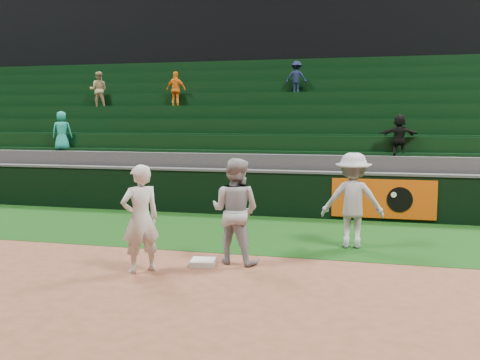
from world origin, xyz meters
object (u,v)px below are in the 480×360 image
first_base (203,262)px  baserunner (235,211)px  base_coach (353,200)px  first_baseman (140,219)px

first_base → baserunner: 1.09m
first_base → base_coach: base_coach is taller
baserunner → base_coach: base_coach is taller
first_baseman → base_coach: (3.46, 2.67, 0.05)m
first_base → first_baseman: first_baseman is taller
first_base → baserunner: bearing=28.3°
base_coach → first_baseman: bearing=33.0°
first_baseman → baserunner: 1.72m
first_baseman → first_base: bearing=172.3°
first_baseman → baserunner: baserunner is taller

